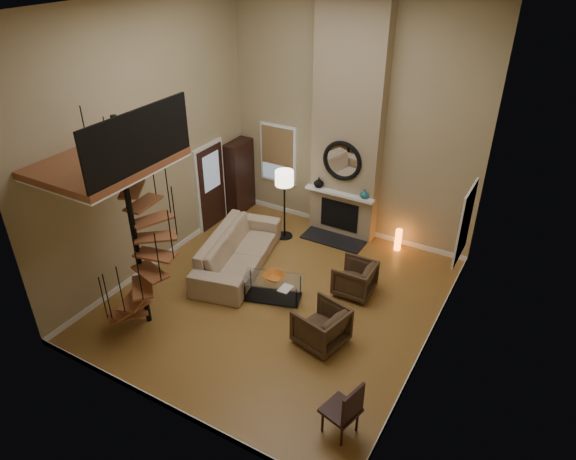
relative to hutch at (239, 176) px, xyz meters
The scene contains 33 objects.
ground 4.08m from the hutch, 44.71° to the right, with size 6.00×6.50×0.01m, color #AC7A37.
back_wall 3.37m from the hutch, ahead, with size 6.00×0.02×5.50m, color tan.
front_wall 6.90m from the hutch, 65.00° to the right, with size 6.00×0.02×5.50m, color tan.
left_wall 3.32m from the hutch, 93.79° to the right, with size 0.02×6.50×5.50m, color tan.
right_wall 6.70m from the hutch, 25.61° to the right, with size 0.02×6.50×5.50m, color tan.
ceiling 6.03m from the hutch, 44.71° to the right, with size 6.00×6.50×0.01m, color silver.
baseboard_back 2.99m from the hutch, ahead, with size 6.00×0.02×0.12m, color white.
baseboard_front 6.71m from the hutch, 64.96° to the right, with size 6.00×0.02×0.12m, color white.
baseboard_left 2.93m from the hutch, 93.58° to the right, with size 0.02×6.50×0.12m, color white.
baseboard_right 6.50m from the hutch, 25.65° to the right, with size 0.02×6.50×0.12m, color white.
chimney_breast 3.35m from the hutch, ahead, with size 1.60×0.38×5.50m, color #958161.
hearth 2.97m from the hutch, ahead, with size 1.50×0.60×0.04m, color black.
firebox 2.84m from the hutch, ahead, with size 0.95×0.02×0.72m, color black.
mantel 2.82m from the hutch, ahead, with size 1.70×0.18×0.06m, color white.
mirror_frame 2.99m from the hutch, ahead, with size 0.94×0.94×0.10m, color black.
mirror_disc 2.99m from the hutch, ahead, with size 0.80×0.80×0.01m, color white.
vase_left 2.29m from the hutch, ahead, with size 0.24×0.24×0.25m, color black.
vase_right 3.43m from the hutch, ahead, with size 0.20×0.20×0.21m, color #1B5B5F.
window_back 1.22m from the hutch, 25.38° to the left, with size 1.02×0.06×1.52m.
window_right 5.88m from the hutch, ahead, with size 0.06×1.02×1.52m.
entry_door 1.00m from the hutch, 98.02° to the right, with size 0.10×1.05×2.16m.
loft 5.18m from the hutch, 80.46° to the right, with size 1.70×2.20×1.09m.
spiral_stair 4.77m from the hutch, 77.28° to the right, with size 1.47×1.47×4.06m.
hutch is the anchor object (origin of this frame).
sofa 2.71m from the hutch, 56.87° to the right, with size 2.82×1.10×0.82m, color tan.
armchair_near 4.57m from the hutch, 24.15° to the right, with size 0.75×0.77×0.70m, color #473221.
armchair_far 5.49m from the hutch, 39.83° to the right, with size 0.81×0.83×0.76m, color #473221.
coffee_table 3.97m from the hutch, 46.09° to the right, with size 1.34×0.95×0.45m.
bowl 3.91m from the hutch, 45.58° to the right, with size 0.43×0.43×0.11m, color orange.
book 4.30m from the hutch, 44.11° to the right, with size 0.22×0.29×0.03m, color gray.
floor_lamp 1.88m from the hutch, 20.13° to the right, with size 0.43×0.43×1.75m.
accent_lamp 4.34m from the hutch, ahead, with size 0.15×0.15×0.55m, color orange.
side_chair 7.37m from the hutch, 43.75° to the right, with size 0.59×0.59×1.01m.
Camera 1 is at (4.30, -7.10, 6.50)m, focal length 32.23 mm.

